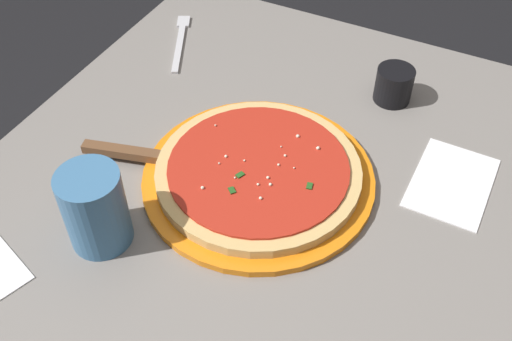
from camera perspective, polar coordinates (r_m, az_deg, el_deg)
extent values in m
cube|color=black|center=(1.40, 20.19, -5.55)|extent=(0.06, 0.06, 0.70)
cube|color=black|center=(1.53, -4.53, 3.07)|extent=(0.06, 0.06, 0.70)
cube|color=gray|center=(0.90, -0.07, -2.00)|extent=(0.95, 0.81, 0.03)
cylinder|color=orange|center=(0.89, 0.00, -0.64)|extent=(0.34, 0.34, 0.01)
cylinder|color=#DBB26B|center=(0.88, 0.00, -0.03)|extent=(0.30, 0.30, 0.02)
cylinder|color=red|center=(0.88, 0.00, 0.43)|extent=(0.27, 0.27, 0.00)
sphere|color=#EFEACC|center=(0.88, -3.51, 0.68)|extent=(0.00, 0.00, 0.00)
sphere|color=#EFEACC|center=(0.90, 5.88, 2.12)|extent=(0.01, 0.01, 0.01)
sphere|color=#EFEACC|center=(0.87, 3.62, 0.25)|extent=(0.00, 0.00, 0.00)
sphere|color=#EFEACC|center=(0.92, 3.97, 3.26)|extent=(0.01, 0.01, 0.01)
sphere|color=#EFEACC|center=(0.85, -5.08, -1.64)|extent=(0.01, 0.01, 0.01)
sphere|color=#EFEACC|center=(0.88, -1.11, 0.95)|extent=(0.00, 0.00, 0.00)
sphere|color=#EFEACC|center=(0.86, -2.00, -0.69)|extent=(0.00, 0.00, 0.00)
sphere|color=#EFEACC|center=(0.85, 0.20, -1.32)|extent=(0.00, 0.00, 0.00)
sphere|color=#EFEACC|center=(0.85, 1.37, -1.33)|extent=(0.00, 0.00, 0.00)
sphere|color=#EFEACC|center=(0.90, 2.39, 2.26)|extent=(0.00, 0.00, 0.00)
sphere|color=#EFEACC|center=(0.89, -2.86, 1.34)|extent=(0.00, 0.00, 0.00)
sphere|color=#EFEACC|center=(0.87, 2.15, 0.55)|extent=(0.00, 0.00, 0.00)
sphere|color=#EFEACC|center=(0.86, 1.13, -0.68)|extent=(0.00, 0.00, 0.00)
sphere|color=#EFEACC|center=(0.94, -3.86, 4.28)|extent=(0.00, 0.00, 0.00)
sphere|color=#EFEACC|center=(0.83, 0.43, -2.63)|extent=(0.00, 0.00, 0.00)
sphere|color=#EFEACC|center=(0.89, 2.77, 1.41)|extent=(0.00, 0.00, 0.00)
cube|color=#23561E|center=(0.85, 5.08, -1.46)|extent=(0.01, 0.01, 0.00)
cube|color=#23561E|center=(0.86, -1.52, -0.41)|extent=(0.01, 0.01, 0.00)
cube|color=#23561E|center=(0.84, -2.28, -1.88)|extent=(0.01, 0.01, 0.00)
cube|color=silver|center=(0.91, -5.86, 0.54)|extent=(0.09, 0.11, 0.00)
cube|color=brown|center=(0.94, -12.38, 1.72)|extent=(0.05, 0.13, 0.01)
cylinder|color=teal|center=(0.81, -14.98, -3.51)|extent=(0.08, 0.08, 0.12)
cylinder|color=black|center=(1.05, 12.90, 7.90)|extent=(0.06, 0.06, 0.06)
cube|color=white|center=(0.94, 18.02, -1.07)|extent=(0.16, 0.11, 0.00)
cube|color=silver|center=(1.16, -7.31, 11.34)|extent=(0.14, 0.08, 0.00)
cube|color=silver|center=(1.24, -6.87, 13.78)|extent=(0.04, 0.04, 0.00)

